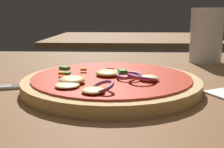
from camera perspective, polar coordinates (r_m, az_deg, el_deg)
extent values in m
cube|color=brown|center=(0.43, -2.84, -5.99)|extent=(1.41, 0.96, 0.03)
cylinder|color=tan|center=(0.46, -0.11, -1.86)|extent=(0.29, 0.29, 0.02)
cylinder|color=red|center=(0.45, -0.11, -0.55)|extent=(0.26, 0.26, 0.00)
ellipsoid|color=#EFCC72|center=(0.36, -4.35, -3.36)|extent=(0.03, 0.03, 0.01)
ellipsoid|color=#EFCC72|center=(0.41, -8.25, -1.20)|extent=(0.04, 0.04, 0.01)
ellipsoid|color=#E5BC60|center=(0.45, -0.77, 0.25)|extent=(0.04, 0.04, 0.01)
ellipsoid|color=#F4DB8E|center=(0.42, 7.60, -0.82)|extent=(0.03, 0.03, 0.01)
ellipsoid|color=#F4DB8E|center=(0.39, -9.21, -2.27)|extent=(0.03, 0.03, 0.01)
torus|color=#93386B|center=(0.36, -2.19, -2.71)|extent=(0.05, 0.05, 0.02)
torus|color=#B25984|center=(0.43, 3.51, -0.22)|extent=(0.06, 0.06, 0.01)
torus|color=#93386B|center=(0.42, 6.16, -0.64)|extent=(0.06, 0.06, 0.01)
cube|color=#2D8C28|center=(0.48, -9.74, 1.16)|extent=(0.02, 0.02, 0.01)
cube|color=orange|center=(0.45, -10.25, 0.17)|extent=(0.01, 0.01, 0.00)
cube|color=#2D8C28|center=(0.45, -9.08, 0.14)|extent=(0.01, 0.01, 0.00)
cube|color=red|center=(0.48, -0.45, 1.01)|extent=(0.01, 0.01, 0.00)
cube|color=orange|center=(0.48, -5.87, 0.98)|extent=(0.01, 0.01, 0.00)
cube|color=#2D8C28|center=(0.44, 2.15, 0.48)|extent=(0.02, 0.02, 0.01)
cube|color=silver|center=(0.49, -21.02, -2.55)|extent=(0.02, 0.02, 0.00)
cube|color=silver|center=(0.48, -17.63, -2.65)|extent=(0.04, 0.01, 0.00)
cube|color=silver|center=(0.48, -17.58, -2.48)|extent=(0.04, 0.01, 0.00)
cube|color=silver|center=(0.49, -17.54, -2.31)|extent=(0.04, 0.01, 0.00)
cube|color=silver|center=(0.49, -17.49, -2.15)|extent=(0.04, 0.01, 0.00)
cylinder|color=silver|center=(0.74, 18.83, 7.51)|extent=(0.08, 0.08, 0.13)
cylinder|color=#C67214|center=(0.74, 18.69, 5.53)|extent=(0.07, 0.07, 0.08)
cylinder|color=white|center=(0.73, 18.95, 9.33)|extent=(0.07, 0.07, 0.01)
cube|color=brown|center=(1.51, 4.00, 7.19)|extent=(0.84, 0.67, 0.03)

